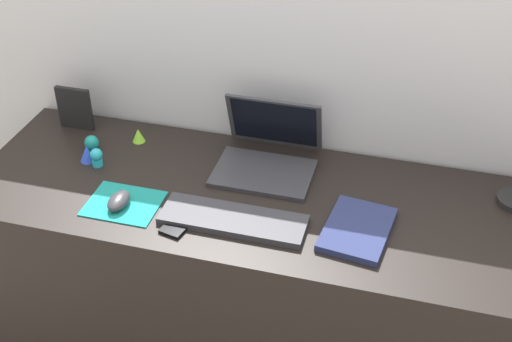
{
  "coord_description": "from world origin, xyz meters",
  "views": [
    {
      "loc": [
        0.41,
        -1.53,
        1.95
      ],
      "look_at": [
        -0.0,
        0.0,
        0.83
      ],
      "focal_mm": 47.47,
      "sensor_mm": 36.0,
      "label": 1
    }
  ],
  "objects_px": {
    "keyboard": "(233,220)",
    "picture_frame": "(75,108)",
    "notebook_pad": "(357,229)",
    "toy_figurine_teal": "(92,143)",
    "laptop": "(268,150)",
    "toy_figurine_blue": "(87,154)",
    "toy_figurine_lime": "(138,135)",
    "cell_phone": "(181,222)",
    "mouse": "(119,201)",
    "toy_figurine_cyan": "(97,157)"
  },
  "relations": [
    {
      "from": "keyboard",
      "to": "picture_frame",
      "type": "height_order",
      "value": "picture_frame"
    },
    {
      "from": "notebook_pad",
      "to": "toy_figurine_teal",
      "type": "relative_size",
      "value": 4.67
    },
    {
      "from": "laptop",
      "to": "toy_figurine_blue",
      "type": "bearing_deg",
      "value": -166.67
    },
    {
      "from": "picture_frame",
      "to": "toy_figurine_lime",
      "type": "xyz_separation_m",
      "value": [
        0.24,
        -0.03,
        -0.05
      ]
    },
    {
      "from": "toy_figurine_lime",
      "to": "toy_figurine_blue",
      "type": "height_order",
      "value": "toy_figurine_blue"
    },
    {
      "from": "laptop",
      "to": "toy_figurine_teal",
      "type": "height_order",
      "value": "laptop"
    },
    {
      "from": "picture_frame",
      "to": "toy_figurine_teal",
      "type": "relative_size",
      "value": 2.92
    },
    {
      "from": "keyboard",
      "to": "cell_phone",
      "type": "xyz_separation_m",
      "value": [
        -0.14,
        -0.04,
        -0.01
      ]
    },
    {
      "from": "toy_figurine_lime",
      "to": "notebook_pad",
      "type": "bearing_deg",
      "value": -19.5
    },
    {
      "from": "toy_figurine_lime",
      "to": "toy_figurine_teal",
      "type": "xyz_separation_m",
      "value": [
        -0.12,
        -0.09,
        0.0
      ]
    },
    {
      "from": "toy_figurine_lime",
      "to": "toy_figurine_teal",
      "type": "relative_size",
      "value": 0.9
    },
    {
      "from": "toy_figurine_lime",
      "to": "cell_phone",
      "type": "bearing_deg",
      "value": -52.15
    },
    {
      "from": "mouse",
      "to": "toy_figurine_cyan",
      "type": "distance_m",
      "value": 0.23
    },
    {
      "from": "toy_figurine_lime",
      "to": "toy_figurine_teal",
      "type": "distance_m",
      "value": 0.15
    },
    {
      "from": "notebook_pad",
      "to": "picture_frame",
      "type": "relative_size",
      "value": 1.6
    },
    {
      "from": "mouse",
      "to": "cell_phone",
      "type": "bearing_deg",
      "value": -7.27
    },
    {
      "from": "picture_frame",
      "to": "cell_phone",
      "type": "bearing_deg",
      "value": -36.9
    },
    {
      "from": "notebook_pad",
      "to": "toy_figurine_lime",
      "type": "relative_size",
      "value": 5.17
    },
    {
      "from": "keyboard",
      "to": "toy_figurine_cyan",
      "type": "height_order",
      "value": "toy_figurine_cyan"
    },
    {
      "from": "toy_figurine_blue",
      "to": "notebook_pad",
      "type": "bearing_deg",
      "value": -7.95
    },
    {
      "from": "keyboard",
      "to": "notebook_pad",
      "type": "xyz_separation_m",
      "value": [
        0.34,
        0.05,
        0.0
      ]
    },
    {
      "from": "keyboard",
      "to": "toy_figurine_cyan",
      "type": "distance_m",
      "value": 0.52
    },
    {
      "from": "keyboard",
      "to": "cell_phone",
      "type": "relative_size",
      "value": 3.2
    },
    {
      "from": "toy_figurine_blue",
      "to": "picture_frame",
      "type": "bearing_deg",
      "value": 125.89
    },
    {
      "from": "mouse",
      "to": "toy_figurine_blue",
      "type": "height_order",
      "value": "toy_figurine_blue"
    },
    {
      "from": "picture_frame",
      "to": "toy_figurine_teal",
      "type": "xyz_separation_m",
      "value": [
        0.11,
        -0.11,
        -0.05
      ]
    },
    {
      "from": "cell_phone",
      "to": "picture_frame",
      "type": "height_order",
      "value": "picture_frame"
    },
    {
      "from": "keyboard",
      "to": "mouse",
      "type": "relative_size",
      "value": 4.27
    },
    {
      "from": "cell_phone",
      "to": "picture_frame",
      "type": "distance_m",
      "value": 0.65
    },
    {
      "from": "notebook_pad",
      "to": "picture_frame",
      "type": "height_order",
      "value": "picture_frame"
    },
    {
      "from": "notebook_pad",
      "to": "toy_figurine_teal",
      "type": "bearing_deg",
      "value": 175.41
    },
    {
      "from": "toy_figurine_teal",
      "to": "toy_figurine_cyan",
      "type": "bearing_deg",
      "value": -53.88
    },
    {
      "from": "toy_figurine_blue",
      "to": "toy_figurine_lime",
      "type": "bearing_deg",
      "value": 53.49
    },
    {
      "from": "mouse",
      "to": "cell_phone",
      "type": "height_order",
      "value": "mouse"
    },
    {
      "from": "toy_figurine_teal",
      "to": "laptop",
      "type": "bearing_deg",
      "value": 7.07
    },
    {
      "from": "laptop",
      "to": "toy_figurine_blue",
      "type": "xyz_separation_m",
      "value": [
        -0.55,
        -0.13,
        -0.03
      ]
    },
    {
      "from": "picture_frame",
      "to": "toy_figurine_teal",
      "type": "height_order",
      "value": "picture_frame"
    },
    {
      "from": "toy_figurine_lime",
      "to": "mouse",
      "type": "bearing_deg",
      "value": -75.82
    },
    {
      "from": "toy_figurine_blue",
      "to": "toy_figurine_cyan",
      "type": "bearing_deg",
      "value": -21.29
    },
    {
      "from": "picture_frame",
      "to": "toy_figurine_cyan",
      "type": "bearing_deg",
      "value": -48.6
    },
    {
      "from": "mouse",
      "to": "toy_figurine_blue",
      "type": "distance_m",
      "value": 0.27
    },
    {
      "from": "keyboard",
      "to": "toy_figurine_teal",
      "type": "distance_m",
      "value": 0.59
    },
    {
      "from": "cell_phone",
      "to": "notebook_pad",
      "type": "height_order",
      "value": "notebook_pad"
    },
    {
      "from": "notebook_pad",
      "to": "picture_frame",
      "type": "distance_m",
      "value": 1.04
    },
    {
      "from": "picture_frame",
      "to": "toy_figurine_lime",
      "type": "distance_m",
      "value": 0.24
    },
    {
      "from": "mouse",
      "to": "picture_frame",
      "type": "relative_size",
      "value": 0.64
    },
    {
      "from": "notebook_pad",
      "to": "toy_figurine_teal",
      "type": "distance_m",
      "value": 0.91
    },
    {
      "from": "keyboard",
      "to": "toy_figurine_teal",
      "type": "xyz_separation_m",
      "value": [
        -0.55,
        0.23,
        0.02
      ]
    },
    {
      "from": "toy_figurine_blue",
      "to": "mouse",
      "type": "bearing_deg",
      "value": -44.26
    },
    {
      "from": "keyboard",
      "to": "notebook_pad",
      "type": "relative_size",
      "value": 1.71
    }
  ]
}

